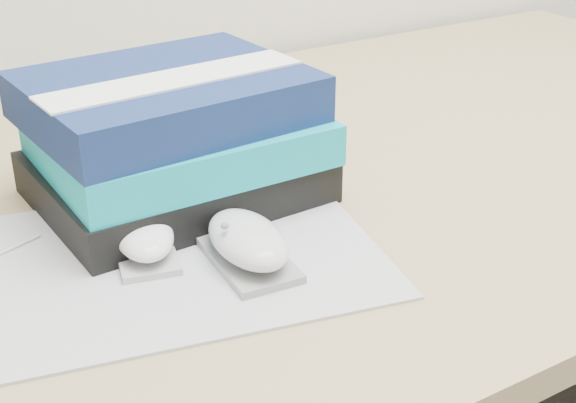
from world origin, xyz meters
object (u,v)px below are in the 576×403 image
mouse_rear (144,237)px  mouse_front (248,243)px  book_stack (173,138)px  desk (282,309)px

mouse_rear → mouse_front: 0.10m
mouse_rear → book_stack: bearing=52.3°
mouse_rear → mouse_front: size_ratio=0.92×
desk → book_stack: 0.35m
mouse_rear → book_stack: book_stack is taller
desk → mouse_rear: 0.38m
desk → book_stack: size_ratio=5.70×
desk → mouse_front: (-0.17, -0.22, 0.26)m
mouse_front → desk: bearing=53.1°
desk → book_stack: bearing=-159.4°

